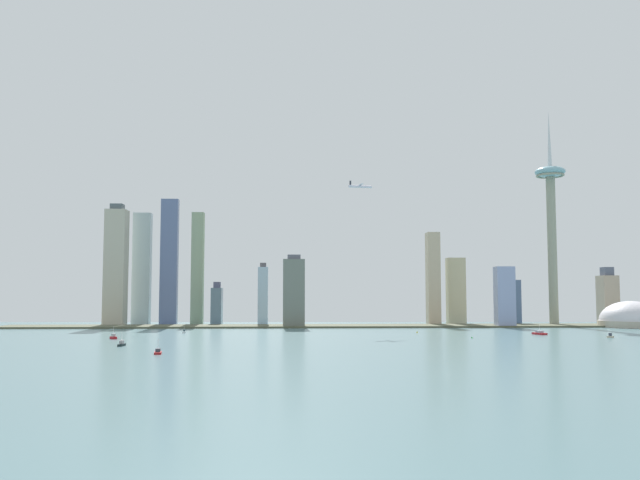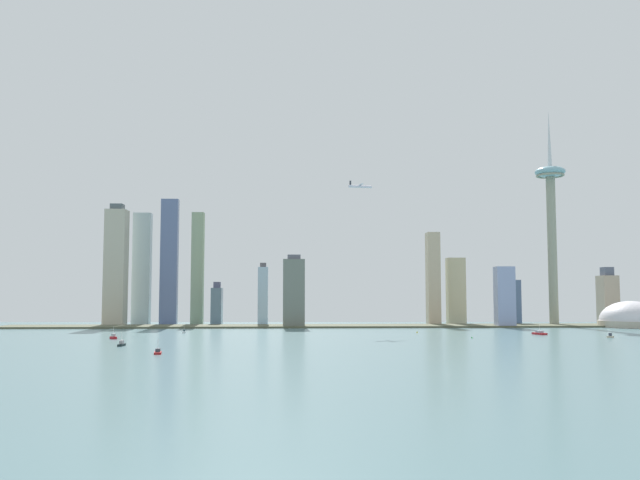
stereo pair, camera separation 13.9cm
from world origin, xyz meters
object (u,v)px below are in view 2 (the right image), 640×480
skyscraper_10 (116,266)px  boat_6 (539,333)px  skyscraper_0 (505,297)px  skyscraper_1 (263,295)px  skyscraper_5 (142,269)px  skyscraper_7 (198,268)px  boat_2 (113,337)px  skyscraper_3 (456,291)px  skyscraper_11 (294,292)px  observation_tower (551,208)px  skyscraper_9 (433,279)px  channel_buoy_0 (417,332)px  boat_1 (184,332)px  boat_5 (610,336)px  skyscraper_6 (169,262)px  channel_buoy_1 (472,337)px  airplane (360,186)px  skyscraper_2 (217,305)px  boat_0 (122,344)px  boat_3 (158,352)px  skyscraper_4 (608,298)px  stadium_dome (631,321)px  skyscraper_8 (510,302)px

skyscraper_10 → boat_6: (493.33, -205.85, -77.31)m
skyscraper_0 → skyscraper_1: skyscraper_1 is taller
skyscraper_5 → skyscraper_7: size_ratio=0.98×
skyscraper_10 → boat_2: size_ratio=13.45×
skyscraper_3 → boat_6: 233.26m
skyscraper_3 → skyscraper_11: size_ratio=1.00×
observation_tower → skyscraper_9: observation_tower is taller
skyscraper_5 → channel_buoy_0: (344.82, -205.92, -76.34)m
boat_1 → boat_6: 378.92m
boat_1 → boat_5: size_ratio=1.18×
skyscraper_6 → channel_buoy_1: (340.67, -283.26, -85.53)m
airplane → channel_buoy_1: bearing=-64.2°
boat_1 → channel_buoy_1: 305.16m
observation_tower → airplane: (-272.28, -107.17, 10.48)m
skyscraper_7 → boat_6: 478.90m
channel_buoy_0 → airplane: size_ratio=0.08×
skyscraper_9 → skyscraper_0: bearing=-36.8°
skyscraper_0 → skyscraper_3: bearing=119.8°
skyscraper_2 → boat_0: 374.62m
skyscraper_0 → skyscraper_11: skyscraper_11 is taller
boat_0 → boat_2: size_ratio=1.12×
skyscraper_1 → skyscraper_9: bearing=-1.9°
skyscraper_9 → boat_5: bearing=-66.1°
boat_5 → airplane: size_ratio=0.24×
observation_tower → channel_buoy_0: size_ratio=135.82×
boat_2 → boat_1: bearing=-62.9°
skyscraper_10 → boat_3: bearing=-71.7°
observation_tower → boat_2: size_ratio=24.33×
skyscraper_1 → skyscraper_3: size_ratio=0.91×
boat_2 → boat_5: boat_2 is taller
skyscraper_4 → airplane: bearing=-158.1°
boat_2 → skyscraper_6: bearing=-33.0°
skyscraper_2 → boat_6: size_ratio=3.09×
skyscraper_0 → skyscraper_10: (-506.55, 55.17, 40.10)m
skyscraper_6 → channel_buoy_0: size_ratio=79.89×
stadium_dome → observation_tower: bearing=151.4°
boat_1 → stadium_dome: bearing=109.1°
skyscraper_8 → boat_3: size_ratio=4.51×
skyscraper_6 → observation_tower: bearing=-4.3°
stadium_dome → skyscraper_4: bearing=82.1°
stadium_dome → skyscraper_9: 256.31m
boat_1 → boat_5: (426.76, -94.50, 0.10)m
skyscraper_4 → boat_2: size_ratio=6.63×
stadium_dome → skyscraper_11: (-432.44, 12.73, 36.76)m
skyscraper_8 → skyscraper_5: bearing=179.1°
channel_buoy_0 → stadium_dome: bearing=20.0°
stadium_dome → skyscraper_9: skyscraper_9 is taller
boat_3 → airplane: airplane is taller
observation_tower → channel_buoy_1: 341.76m
skyscraper_3 → skyscraper_9: bearing=-154.4°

